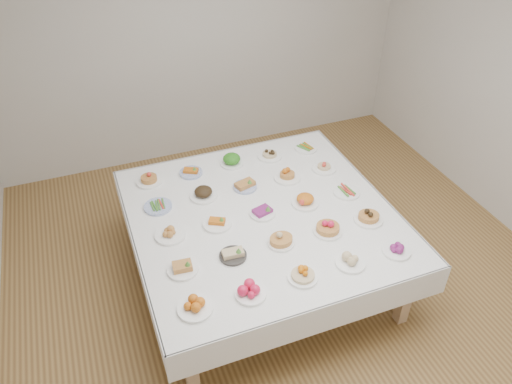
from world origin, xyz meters
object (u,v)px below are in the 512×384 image
object	(u,v)px
dish_0	(195,305)
dish_24	(306,148)
dish_12	(262,210)
display_table	(262,220)

from	to	relation	value
dish_0	dish_24	size ratio (longest dim) A/B	1.09
dish_0	dish_12	bearing A→B (deg)	44.22
dish_12	display_table	bearing A→B (deg)	69.41
dish_0	dish_12	xyz separation A→B (m)	(0.82, 0.79, -0.00)
display_table	dish_24	bearing A→B (deg)	45.11
dish_0	dish_12	size ratio (longest dim) A/B	1.11
dish_0	dish_24	world-z (taller)	dish_0
display_table	dish_0	size ratio (longest dim) A/B	9.02
display_table	dish_12	bearing A→B (deg)	-110.59
dish_0	dish_24	xyz separation A→B (m)	(1.62, 1.61, -0.03)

